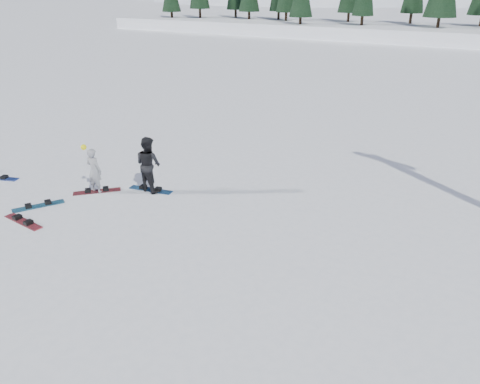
# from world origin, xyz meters

# --- Properties ---
(ground) EXTENTS (420.00, 420.00, 0.00)m
(ground) POSITION_xyz_m (0.00, 0.00, 0.00)
(ground) COLOR white
(ground) RESTS_ON ground
(alpine_backdrop) EXTENTS (412.50, 227.00, 53.20)m
(alpine_backdrop) POSITION_xyz_m (-11.72, 189.17, -13.97)
(alpine_backdrop) COLOR white
(alpine_backdrop) RESTS_ON ground
(snowboarder_woman) EXTENTS (0.57, 0.40, 1.62)m
(snowboarder_woman) POSITION_xyz_m (-1.15, 1.73, 0.76)
(snowboarder_woman) COLOR gray
(snowboarder_woman) RESTS_ON ground
(snowboarder_man) EXTENTS (0.97, 0.80, 1.82)m
(snowboarder_man) POSITION_xyz_m (0.28, 2.72, 0.91)
(snowboarder_man) COLOR black
(snowboarder_man) RESTS_ON ground
(snowboard_woman) EXTENTS (1.25, 1.27, 0.03)m
(snowboard_woman) POSITION_xyz_m (-1.14, 1.73, 0.01)
(snowboard_woman) COLOR maroon
(snowboard_woman) RESTS_ON ground
(snowboard_man) EXTENTS (1.53, 0.54, 0.03)m
(snowboard_man) POSITION_xyz_m (0.28, 2.72, 0.01)
(snowboard_man) COLOR #194F8A
(snowboard_man) RESTS_ON ground
(snowboard_loose_b) EXTENTS (1.52, 0.42, 0.03)m
(snowboard_loose_b) POSITION_xyz_m (-1.36, -0.87, 0.01)
(snowboard_loose_b) COLOR maroon
(snowboard_loose_b) RESTS_ON ground
(snowboard_loose_a) EXTENTS (0.99, 1.44, 0.03)m
(snowboard_loose_a) POSITION_xyz_m (-1.86, 0.03, 0.01)
(snowboard_loose_a) COLOR #1A6891
(snowboard_loose_a) RESTS_ON ground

